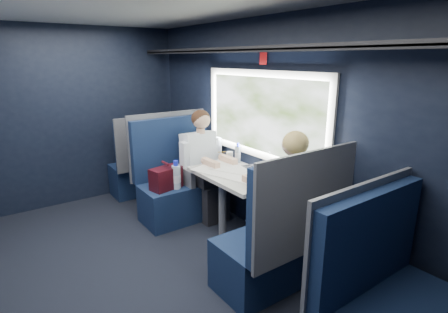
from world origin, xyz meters
TOP-DOWN VIEW (x-y plane):
  - ground at (0.00, 0.00)m, footprint 2.80×4.20m
  - room_shell at (0.02, 0.00)m, footprint 3.00×4.40m
  - table at (1.03, 0.00)m, footprint 0.62×1.00m
  - seat_bay_near at (0.84, 0.87)m, footprint 1.04×0.62m
  - seat_bay_far at (0.85, -0.87)m, footprint 1.04×0.62m
  - seat_row_front at (0.85, 1.80)m, footprint 1.04×0.51m
  - seat_row_back at (0.85, -1.80)m, footprint 1.04×0.51m
  - man at (1.10, 0.70)m, footprint 0.53×0.56m
  - woman at (1.10, -0.71)m, footprint 0.53×0.56m
  - papers at (1.08, 0.11)m, footprint 0.71×0.86m
  - laptop at (1.38, -0.00)m, footprint 0.26×0.32m
  - bottle_small at (1.33, 0.33)m, footprint 0.06×0.06m
  - cup at (1.29, 0.44)m, footprint 0.08×0.08m

SIDE VIEW (x-z plane):
  - ground at x=0.00m, z-range -0.01..0.00m
  - seat_row_front at x=0.85m, z-range -0.17..0.99m
  - seat_row_back at x=0.85m, z-range -0.17..0.99m
  - seat_bay_far at x=0.85m, z-range -0.22..1.04m
  - seat_bay_near at x=0.84m, z-range -0.21..1.05m
  - table at x=1.03m, z-range 0.29..1.03m
  - man at x=1.10m, z-range 0.06..1.38m
  - woman at x=1.10m, z-range 0.07..1.39m
  - papers at x=1.08m, z-range 0.74..0.75m
  - cup at x=1.29m, z-range 0.74..0.84m
  - laptop at x=1.38m, z-range 0.69..0.91m
  - bottle_small at x=1.33m, z-range 0.73..0.95m
  - room_shell at x=0.02m, z-range 0.28..2.68m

